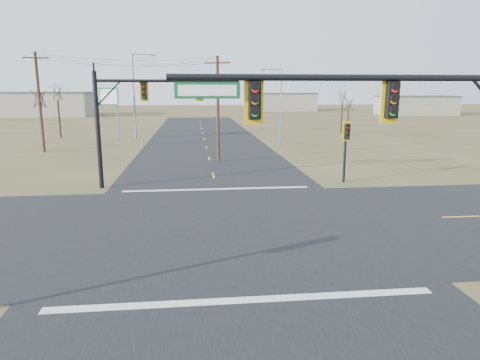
% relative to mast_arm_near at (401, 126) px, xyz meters
% --- Properties ---
extents(ground, '(320.00, 320.00, 0.00)m').
position_rel_mast_arm_near_xyz_m(ground, '(-4.61, 7.50, -5.30)').
color(ground, brown).
rests_on(ground, ground).
extents(road_ew, '(160.00, 14.00, 0.02)m').
position_rel_mast_arm_near_xyz_m(road_ew, '(-4.61, 7.50, -5.29)').
color(road_ew, black).
rests_on(road_ew, ground).
extents(road_ns, '(14.00, 160.00, 0.02)m').
position_rel_mast_arm_near_xyz_m(road_ns, '(-4.61, 7.50, -5.29)').
color(road_ns, black).
rests_on(road_ns, ground).
extents(stop_bar_near, '(12.00, 0.40, 0.01)m').
position_rel_mast_arm_near_xyz_m(stop_bar_near, '(-4.61, 0.00, -5.27)').
color(stop_bar_near, silver).
rests_on(stop_bar_near, road_ns).
extents(stop_bar_far, '(12.00, 0.40, 0.01)m').
position_rel_mast_arm_near_xyz_m(stop_bar_far, '(-4.61, 15.00, -5.27)').
color(stop_bar_far, silver).
rests_on(stop_bar_far, road_ns).
extents(mast_arm_near, '(10.55, 0.44, 7.28)m').
position_rel_mast_arm_near_xyz_m(mast_arm_near, '(0.00, 0.00, 0.00)').
color(mast_arm_near, black).
rests_on(mast_arm_near, ground).
extents(mast_arm_far, '(9.24, 0.42, 7.49)m').
position_rel_mast_arm_near_xyz_m(mast_arm_far, '(-9.24, 16.29, 0.09)').
color(mast_arm_far, black).
rests_on(mast_arm_far, ground).
extents(pedestal_signal_ne, '(0.60, 0.51, 4.27)m').
position_rel_mast_arm_near_xyz_m(pedestal_signal_ne, '(4.32, 16.11, -2.16)').
color(pedestal_signal_ne, black).
rests_on(pedestal_signal_ne, ground).
extents(utility_pole_near, '(2.17, 0.81, 9.19)m').
position_rel_mast_arm_near_xyz_m(utility_pole_near, '(-3.84, 26.01, -0.51)').
color(utility_pole_near, '#442B1D').
rests_on(utility_pole_near, ground).
extents(utility_pole_far, '(2.43, 0.55, 10.02)m').
position_rel_mast_arm_near_xyz_m(utility_pole_far, '(-21.41, 33.83, -0.11)').
color(utility_pole_far, '#442B1D').
rests_on(utility_pole_far, ground).
extents(highway_sign, '(3.33, 1.22, 6.56)m').
position_rel_mast_arm_near_xyz_m(highway_sign, '(-16.81, 43.83, -0.70)').
color(highway_sign, slate).
rests_on(highway_sign, ground).
extents(streetlight_a, '(2.44, 0.24, 8.77)m').
position_rel_mast_arm_near_xyz_m(streetlight_a, '(3.80, 36.66, -0.38)').
color(streetlight_a, slate).
rests_on(streetlight_a, ground).
extents(streetlight_c, '(3.03, 0.32, 10.89)m').
position_rel_mast_arm_near_xyz_m(streetlight_c, '(-13.29, 45.36, 0.82)').
color(streetlight_c, slate).
rests_on(streetlight_c, ground).
extents(bare_tree_a, '(3.15, 3.15, 7.13)m').
position_rel_mast_arm_near_xyz_m(bare_tree_a, '(-21.70, 34.66, 0.34)').
color(bare_tree_a, black).
rests_on(bare_tree_a, ground).
extents(bare_tree_b, '(3.22, 3.22, 7.60)m').
position_rel_mast_arm_near_xyz_m(bare_tree_b, '(-23.79, 47.86, 0.78)').
color(bare_tree_b, black).
rests_on(bare_tree_b, ground).
extents(bare_tree_c, '(3.04, 3.04, 5.76)m').
position_rel_mast_arm_near_xyz_m(bare_tree_c, '(14.07, 42.21, -0.78)').
color(bare_tree_c, black).
rests_on(bare_tree_c, ground).
extents(bare_tree_d, '(2.83, 2.83, 6.86)m').
position_rel_mast_arm_near_xyz_m(bare_tree_d, '(15.68, 49.25, 0.23)').
color(bare_tree_d, black).
rests_on(bare_tree_d, ground).
extents(warehouse_left, '(28.00, 14.00, 5.50)m').
position_rel_mast_arm_near_xyz_m(warehouse_left, '(-44.61, 97.50, -2.55)').
color(warehouse_left, gray).
rests_on(warehouse_left, ground).
extents(warehouse_mid, '(20.00, 12.00, 5.00)m').
position_rel_mast_arm_near_xyz_m(warehouse_mid, '(20.39, 117.50, -2.80)').
color(warehouse_mid, gray).
rests_on(warehouse_mid, ground).
extents(warehouse_right, '(18.00, 10.00, 4.50)m').
position_rel_mast_arm_near_xyz_m(warehouse_right, '(50.39, 92.50, -3.05)').
color(warehouse_right, gray).
rests_on(warehouse_right, ground).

